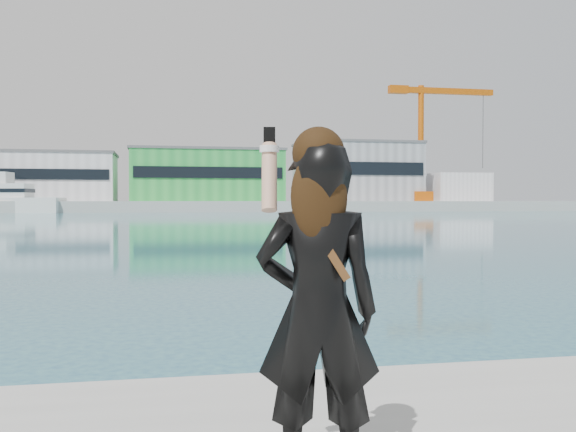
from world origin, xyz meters
name	(u,v)px	position (x,y,z in m)	size (l,w,h in m)	color
far_quay	(167,206)	(0.00, 130.00, 1.00)	(320.00, 40.00, 2.00)	#9E9E99
warehouse_white	(52,177)	(-22.00, 127.98, 6.76)	(24.48, 15.35, 9.50)	silver
warehouse_green	(206,175)	(8.00, 127.98, 7.26)	(30.60, 16.36, 10.50)	green
warehouse_grey_right	(357,172)	(40.00, 127.98, 8.26)	(25.50, 15.35, 12.50)	gray
ancillary_shed	(457,187)	(62.00, 126.00, 5.00)	(12.00, 10.00, 6.00)	silver
dock_crane	(426,138)	(53.20, 122.00, 15.07)	(23.00, 4.00, 24.00)	orange
flagpole_right	(280,178)	(22.09, 121.00, 6.54)	(1.28, 0.16, 8.00)	silver
motor_yacht	(1,198)	(-28.01, 113.32, 2.57)	(20.24, 8.90, 9.14)	silver
buoy_near	(336,216)	(22.06, 79.83, 0.00)	(0.50, 0.50, 0.50)	gold
woman	(318,301)	(-0.30, -0.88, 1.62)	(0.62, 0.46, 1.63)	black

